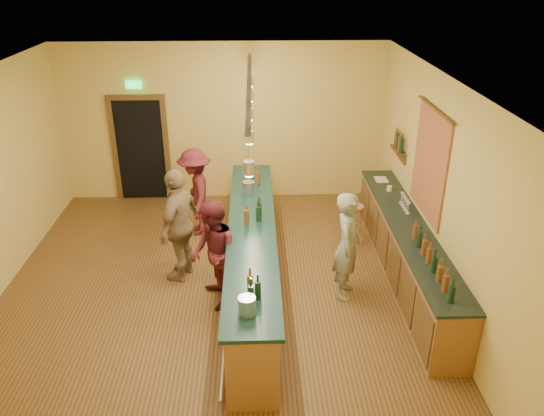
{
  "coord_description": "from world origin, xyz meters",
  "views": [
    {
      "loc": [
        0.63,
        -6.91,
        4.64
      ],
      "look_at": [
        0.87,
        0.2,
        1.26
      ],
      "focal_mm": 35.0,
      "sensor_mm": 36.0,
      "label": 1
    }
  ],
  "objects_px": {
    "customer_b": "(180,225)",
    "tasting_bar": "(252,253)",
    "customer_a": "(213,255)",
    "customer_c": "(196,192)",
    "bar_stool": "(352,213)",
    "back_counter": "(406,251)",
    "bartender": "(348,246)"
  },
  "relations": [
    {
      "from": "customer_b",
      "to": "tasting_bar",
      "type": "bearing_deg",
      "value": 91.5
    },
    {
      "from": "customer_a",
      "to": "customer_c",
      "type": "height_order",
      "value": "customer_a"
    },
    {
      "from": "bar_stool",
      "to": "back_counter",
      "type": "bearing_deg",
      "value": -59.8
    },
    {
      "from": "customer_b",
      "to": "customer_c",
      "type": "distance_m",
      "value": 1.49
    },
    {
      "from": "bartender",
      "to": "bar_stool",
      "type": "height_order",
      "value": "bartender"
    },
    {
      "from": "back_counter",
      "to": "customer_b",
      "type": "height_order",
      "value": "customer_b"
    },
    {
      "from": "customer_c",
      "to": "bar_stool",
      "type": "bearing_deg",
      "value": 68.73
    },
    {
      "from": "tasting_bar",
      "to": "bartender",
      "type": "bearing_deg",
      "value": -9.35
    },
    {
      "from": "customer_b",
      "to": "bartender",
      "type": "bearing_deg",
      "value": 96.7
    },
    {
      "from": "bartender",
      "to": "customer_a",
      "type": "height_order",
      "value": "bartender"
    },
    {
      "from": "back_counter",
      "to": "bartender",
      "type": "height_order",
      "value": "bartender"
    },
    {
      "from": "back_counter",
      "to": "customer_a",
      "type": "height_order",
      "value": "customer_a"
    },
    {
      "from": "tasting_bar",
      "to": "bar_stool",
      "type": "xyz_separation_m",
      "value": [
        1.75,
        1.31,
        0.0
      ]
    },
    {
      "from": "customer_b",
      "to": "bar_stool",
      "type": "bearing_deg",
      "value": 128.39
    },
    {
      "from": "tasting_bar",
      "to": "bar_stool",
      "type": "bearing_deg",
      "value": 36.87
    },
    {
      "from": "tasting_bar",
      "to": "bar_stool",
      "type": "relative_size",
      "value": 6.78
    },
    {
      "from": "customer_b",
      "to": "customer_c",
      "type": "relative_size",
      "value": 1.13
    },
    {
      "from": "customer_a",
      "to": "bar_stool",
      "type": "distance_m",
      "value": 2.86
    },
    {
      "from": "bartender",
      "to": "customer_b",
      "type": "height_order",
      "value": "customer_b"
    },
    {
      "from": "back_counter",
      "to": "bartender",
      "type": "relative_size",
      "value": 2.73
    },
    {
      "from": "back_counter",
      "to": "tasting_bar",
      "type": "distance_m",
      "value": 2.41
    },
    {
      "from": "customer_b",
      "to": "customer_c",
      "type": "xyz_separation_m",
      "value": [
        0.1,
        1.48,
        -0.11
      ]
    },
    {
      "from": "back_counter",
      "to": "customer_a",
      "type": "relative_size",
      "value": 2.79
    },
    {
      "from": "tasting_bar",
      "to": "customer_b",
      "type": "bearing_deg",
      "value": 161.14
    },
    {
      "from": "back_counter",
      "to": "customer_c",
      "type": "height_order",
      "value": "customer_c"
    },
    {
      "from": "bar_stool",
      "to": "customer_a",
      "type": "bearing_deg",
      "value": -143.54
    },
    {
      "from": "customer_b",
      "to": "bar_stool",
      "type": "distance_m",
      "value": 3.02
    },
    {
      "from": "back_counter",
      "to": "customer_c",
      "type": "distance_m",
      "value": 3.82
    },
    {
      "from": "customer_a",
      "to": "customer_b",
      "type": "height_order",
      "value": "customer_b"
    },
    {
      "from": "customer_c",
      "to": "back_counter",
      "type": "bearing_deg",
      "value": 53.87
    },
    {
      "from": "tasting_bar",
      "to": "customer_a",
      "type": "distance_m",
      "value": 0.7
    },
    {
      "from": "customer_a",
      "to": "customer_c",
      "type": "xyz_separation_m",
      "value": [
        -0.47,
        2.25,
        -0.01
      ]
    }
  ]
}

